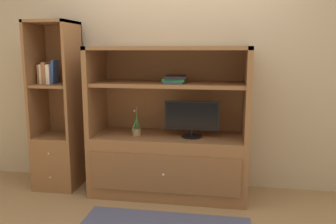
{
  "coord_description": "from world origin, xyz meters",
  "views": [
    {
      "loc": [
        0.55,
        -3.0,
        1.48
      ],
      "look_at": [
        0.0,
        0.35,
        0.87
      ],
      "focal_mm": 36.87,
      "sensor_mm": 36.0,
      "label": 1
    }
  ],
  "objects_px": {
    "potted_plant": "(137,131)",
    "bookshelf_tall": "(59,134)",
    "upright_book_row": "(48,73)",
    "tv_monitor": "(192,118)",
    "magazine_stack": "(175,79)",
    "media_console": "(169,148)"
  },
  "relations": [
    {
      "from": "bookshelf_tall",
      "to": "upright_book_row",
      "type": "xyz_separation_m",
      "value": [
        -0.07,
        -0.01,
        0.66
      ]
    },
    {
      "from": "upright_book_row",
      "to": "media_console",
      "type": "bearing_deg",
      "value": 0.29
    },
    {
      "from": "potted_plant",
      "to": "bookshelf_tall",
      "type": "bearing_deg",
      "value": 174.38
    },
    {
      "from": "tv_monitor",
      "to": "bookshelf_tall",
      "type": "relative_size",
      "value": 0.31
    },
    {
      "from": "magazine_stack",
      "to": "media_console",
      "type": "bearing_deg",
      "value": 175.92
    },
    {
      "from": "media_console",
      "to": "tv_monitor",
      "type": "distance_m",
      "value": 0.41
    },
    {
      "from": "magazine_stack",
      "to": "upright_book_row",
      "type": "distance_m",
      "value": 1.35
    },
    {
      "from": "media_console",
      "to": "bookshelf_tall",
      "type": "bearing_deg",
      "value": 179.78
    },
    {
      "from": "potted_plant",
      "to": "upright_book_row",
      "type": "distance_m",
      "value": 1.13
    },
    {
      "from": "bookshelf_tall",
      "to": "tv_monitor",
      "type": "bearing_deg",
      "value": -2.1
    },
    {
      "from": "tv_monitor",
      "to": "potted_plant",
      "type": "height_order",
      "value": "tv_monitor"
    },
    {
      "from": "media_console",
      "to": "upright_book_row",
      "type": "distance_m",
      "value": 1.5
    },
    {
      "from": "potted_plant",
      "to": "bookshelf_tall",
      "type": "height_order",
      "value": "bookshelf_tall"
    },
    {
      "from": "media_console",
      "to": "potted_plant",
      "type": "bearing_deg",
      "value": -165.29
    },
    {
      "from": "tv_monitor",
      "to": "magazine_stack",
      "type": "relative_size",
      "value": 1.61
    },
    {
      "from": "magazine_stack",
      "to": "upright_book_row",
      "type": "xyz_separation_m",
      "value": [
        -1.35,
        -0.0,
        0.04
      ]
    },
    {
      "from": "magazine_stack",
      "to": "upright_book_row",
      "type": "relative_size",
      "value": 1.36
    },
    {
      "from": "media_console",
      "to": "magazine_stack",
      "type": "relative_size",
      "value": 4.69
    },
    {
      "from": "bookshelf_tall",
      "to": "magazine_stack",
      "type": "bearing_deg",
      "value": -0.41
    },
    {
      "from": "tv_monitor",
      "to": "upright_book_row",
      "type": "distance_m",
      "value": 1.59
    },
    {
      "from": "media_console",
      "to": "tv_monitor",
      "type": "relative_size",
      "value": 2.92
    },
    {
      "from": "tv_monitor",
      "to": "magazine_stack",
      "type": "height_order",
      "value": "magazine_stack"
    }
  ]
}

